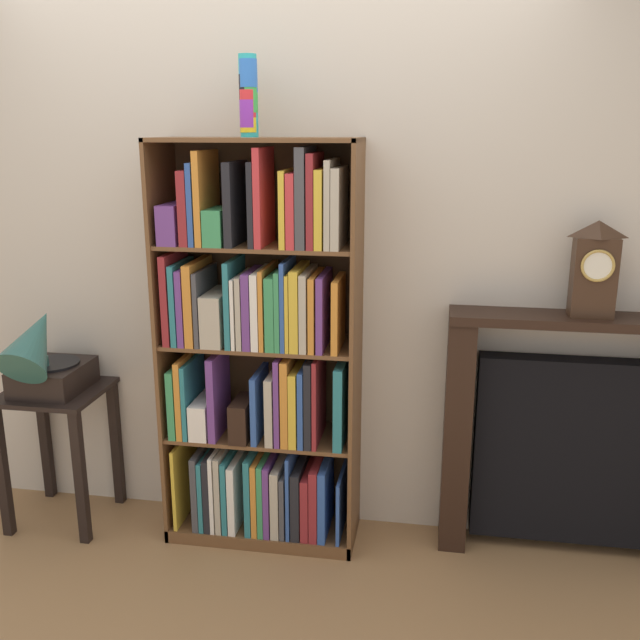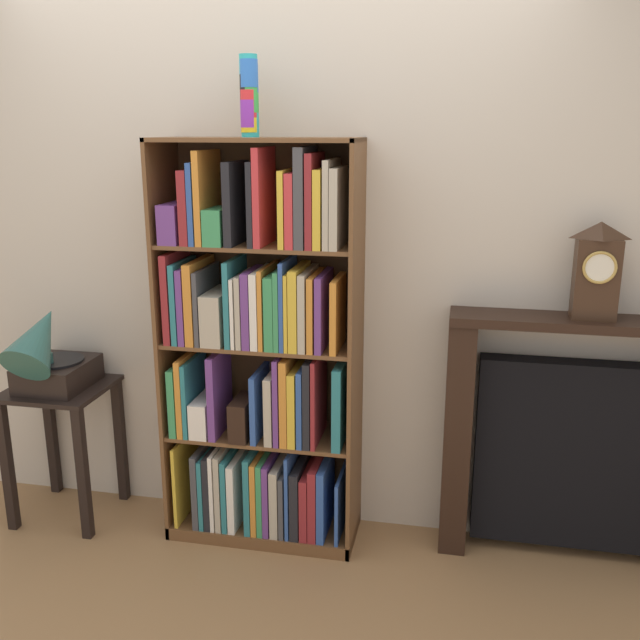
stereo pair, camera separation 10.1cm
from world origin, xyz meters
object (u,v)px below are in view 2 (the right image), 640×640
(cup_stack, at_px, (249,96))
(mantel_clock, at_px, (597,271))
(side_table_left, at_px, (63,423))
(fireplace_mantel, at_px, (577,443))
(gramophone, at_px, (47,354))
(bookshelf, at_px, (262,362))

(cup_stack, height_order, mantel_clock, cup_stack)
(side_table_left, bearing_deg, fireplace_mantel, 2.99)
(side_table_left, distance_m, gramophone, 0.38)
(mantel_clock, bearing_deg, bookshelf, -176.85)
(cup_stack, bearing_deg, side_table_left, -177.05)
(side_table_left, bearing_deg, mantel_clock, 2.48)
(side_table_left, distance_m, fireplace_mantel, 2.41)
(side_table_left, distance_m, mantel_clock, 2.54)
(bookshelf, xyz_separation_m, fireplace_mantel, (1.40, 0.10, -0.31))
(gramophone, bearing_deg, mantel_clock, 4.11)
(bookshelf, bearing_deg, fireplace_mantel, 4.03)
(fireplace_mantel, bearing_deg, cup_stack, -176.97)
(cup_stack, bearing_deg, fireplace_mantel, 3.03)
(cup_stack, bearing_deg, bookshelf, -34.53)
(gramophone, height_order, mantel_clock, mantel_clock)
(bookshelf, bearing_deg, side_table_left, -178.45)
(cup_stack, bearing_deg, mantel_clock, 2.16)
(gramophone, relative_size, fireplace_mantel, 0.43)
(fireplace_mantel, height_order, mantel_clock, mantel_clock)
(cup_stack, height_order, gramophone, cup_stack)
(side_table_left, bearing_deg, bookshelf, 1.55)
(fireplace_mantel, bearing_deg, side_table_left, -177.01)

